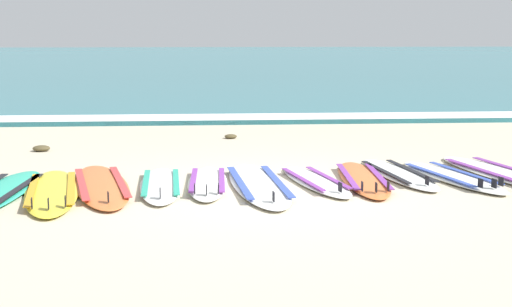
% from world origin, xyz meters
% --- Properties ---
extents(ground_plane, '(80.00, 80.00, 0.00)m').
position_xyz_m(ground_plane, '(0.00, 0.00, 0.00)').
color(ground_plane, '#C1B599').
extents(sea, '(80.00, 60.00, 0.10)m').
position_xyz_m(sea, '(0.00, 35.88, 0.05)').
color(sea, teal).
rests_on(sea, ground).
extents(wave_foam_strip, '(80.00, 1.03, 0.11)m').
position_xyz_m(wave_foam_strip, '(0.00, 6.39, 0.06)').
color(wave_foam_strip, white).
rests_on(wave_foam_strip, ground).
extents(surfboard_1, '(1.07, 2.55, 0.18)m').
position_xyz_m(surfboard_1, '(-2.61, 0.05, 0.04)').
color(surfboard_1, yellow).
rests_on(surfboard_1, ground).
extents(surfboard_2, '(1.21, 2.64, 0.18)m').
position_xyz_m(surfboard_2, '(-2.08, 0.33, 0.04)').
color(surfboard_2, orange).
rests_on(surfboard_2, ground).
extents(surfboard_3, '(0.64, 2.09, 0.18)m').
position_xyz_m(surfboard_3, '(-1.34, 0.31, 0.04)').
color(surfboard_3, white).
rests_on(surfboard_3, ground).
extents(surfboard_4, '(0.52, 1.99, 0.18)m').
position_xyz_m(surfboard_4, '(-0.76, 0.39, 0.04)').
color(surfboard_4, silver).
rests_on(surfboard_4, ground).
extents(surfboard_5, '(0.89, 2.65, 0.18)m').
position_xyz_m(surfboard_5, '(-0.13, 0.26, 0.04)').
color(surfboard_5, white).
rests_on(surfboard_5, ground).
extents(surfboard_6, '(0.93, 2.00, 0.18)m').
position_xyz_m(surfboard_6, '(0.60, 0.39, 0.04)').
color(surfboard_6, white).
rests_on(surfboard_6, ground).
extents(surfboard_7, '(0.66, 2.25, 0.18)m').
position_xyz_m(surfboard_7, '(1.24, 0.48, 0.04)').
color(surfboard_7, orange).
rests_on(surfboard_7, ground).
extents(surfboard_8, '(0.86, 2.17, 0.18)m').
position_xyz_m(surfboard_8, '(1.77, 0.75, 0.04)').
color(surfboard_8, white).
rests_on(surfboard_8, ground).
extents(surfboard_9, '(1.10, 2.23, 0.18)m').
position_xyz_m(surfboard_9, '(2.43, 0.53, 0.04)').
color(surfboard_9, silver).
rests_on(surfboard_9, ground).
extents(surfboard_10, '(1.22, 2.62, 0.18)m').
position_xyz_m(surfboard_10, '(3.15, 0.70, 0.04)').
color(surfboard_10, silver).
rests_on(surfboard_10, ground).
extents(seaweed_clump_near_shoreline, '(0.28, 0.22, 0.10)m').
position_xyz_m(seaweed_clump_near_shoreline, '(-3.45, 3.02, 0.05)').
color(seaweed_clump_near_shoreline, '#4C4228').
rests_on(seaweed_clump_near_shoreline, ground).
extents(seaweed_clump_mid_sand, '(0.22, 0.18, 0.08)m').
position_xyz_m(seaweed_clump_mid_sand, '(-0.36, 4.12, 0.04)').
color(seaweed_clump_mid_sand, '#4C4228').
rests_on(seaweed_clump_mid_sand, ground).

